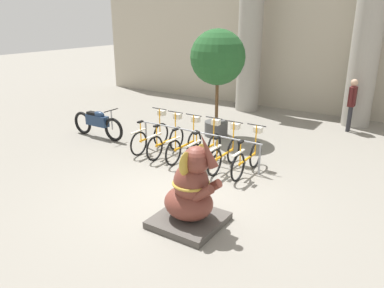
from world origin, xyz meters
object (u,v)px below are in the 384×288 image
at_px(bicycle_2, 185,144).
at_px(potted_tree, 218,61).
at_px(bicycle_1, 167,140).
at_px(motorcycle, 98,123).
at_px(bicycle_5, 248,157).
at_px(bicycle_3, 205,148).
at_px(person_pedestrian, 352,100).
at_px(elephant_statue, 191,194).
at_px(bicycle_0, 151,136).
at_px(bicycle_4, 225,153).

distance_m(bicycle_2, potted_tree, 2.91).
relative_size(bicycle_1, motorcycle, 0.79).
xyz_separation_m(bicycle_5, motorcycle, (-5.01, 0.00, 0.06)).
xyz_separation_m(bicycle_1, potted_tree, (0.26, 2.20, 1.88)).
bearing_deg(bicycle_5, motorcycle, 179.96).
distance_m(bicycle_2, bicycle_3, 0.59).
bearing_deg(person_pedestrian, bicycle_3, -116.37).
bearing_deg(potted_tree, elephant_statue, -65.13).
bearing_deg(motorcycle, bicycle_0, 0.45).
xyz_separation_m(bicycle_5, elephant_statue, (0.14, -2.64, 0.19)).
xyz_separation_m(bicycle_1, motorcycle, (-2.66, 0.04, 0.06)).
height_order(bicycle_3, elephant_statue, elephant_statue).
bearing_deg(bicycle_3, elephant_statue, -63.71).
xyz_separation_m(bicycle_5, person_pedestrian, (1.26, 4.92, 0.60)).
distance_m(elephant_statue, person_pedestrian, 7.66).
xyz_separation_m(bicycle_1, person_pedestrian, (3.61, 4.96, 0.60)).
height_order(bicycle_3, bicycle_4, same).
bearing_deg(elephant_statue, bicycle_5, 92.96).
relative_size(bicycle_3, bicycle_4, 1.00).
bearing_deg(elephant_statue, bicycle_4, 105.50).
bearing_deg(person_pedestrian, bicycle_5, -104.31).
bearing_deg(bicycle_2, potted_tree, 98.44).
distance_m(bicycle_1, motorcycle, 2.66).
distance_m(bicycle_1, elephant_statue, 3.61).
bearing_deg(elephant_statue, bicycle_1, 133.73).
height_order(bicycle_0, bicycle_3, same).
bearing_deg(bicycle_3, bicycle_4, -4.31).
bearing_deg(bicycle_2, person_pedestrian, 58.64).
bearing_deg(bicycle_5, elephant_statue, -87.04).
bearing_deg(motorcycle, bicycle_4, -0.44).
bearing_deg(bicycle_0, bicycle_3, -0.18).
bearing_deg(motorcycle, bicycle_3, 0.16).
height_order(bicycle_2, motorcycle, bicycle_2).
relative_size(bicycle_3, potted_tree, 0.51).
distance_m(bicycle_0, bicycle_1, 0.59).
bearing_deg(person_pedestrian, bicycle_1, -126.03).
height_order(bicycle_1, motorcycle, bicycle_1).
height_order(bicycle_3, bicycle_5, same).
xyz_separation_m(bicycle_3, bicycle_5, (1.18, -0.01, 0.00)).
bearing_deg(bicycle_0, potted_tree, 68.35).
bearing_deg(bicycle_5, bicycle_4, -177.09).
distance_m(bicycle_5, potted_tree, 3.54).
bearing_deg(bicycle_3, bicycle_5, -0.70).
bearing_deg(bicycle_3, person_pedestrian, 63.63).
bearing_deg(bicycle_2, bicycle_1, -179.44).
bearing_deg(bicycle_3, bicycle_1, -177.30).
bearing_deg(motorcycle, elephant_statue, -27.22).
relative_size(motorcycle, potted_tree, 0.64).
bearing_deg(bicycle_1, elephant_statue, -46.27).
height_order(elephant_statue, person_pedestrian, elephant_statue).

